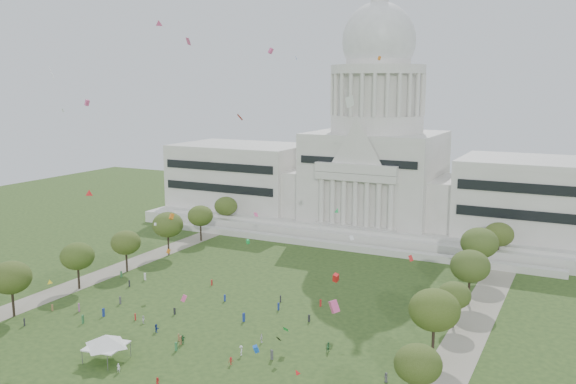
{
  "coord_description": "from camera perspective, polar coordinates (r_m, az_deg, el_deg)",
  "views": [
    {
      "loc": [
        67.98,
        -90.41,
        50.66
      ],
      "look_at": [
        0.0,
        45.0,
        24.0
      ],
      "focal_mm": 38.0,
      "sensor_mm": 36.0,
      "label": 1
    }
  ],
  "objects": [
    {
      "name": "row_tree_l_6",
      "position": [
        217.31,
        -5.83,
        -1.32
      ],
      "size": [
        8.19,
        8.19,
        11.64
      ],
      "color": "black",
      "rests_on": "ground"
    },
    {
      "name": "person_8",
      "position": [
        137.63,
        -13.37,
        -11.53
      ],
      "size": [
        0.92,
        0.69,
        1.68
      ],
      "primitive_type": "imported",
      "rotation": [
        0.0,
        0.0,
        2.88
      ],
      "color": "silver",
      "rests_on": "ground"
    },
    {
      "name": "row_tree_r_3",
      "position": [
        134.36,
        15.29,
        -9.31
      ],
      "size": [
        7.01,
        7.01,
        9.98
      ],
      "color": "black",
      "rests_on": "ground"
    },
    {
      "name": "person_10",
      "position": [
        124.92,
        -2.5,
        -13.51
      ],
      "size": [
        0.68,
        1.1,
        1.78
      ],
      "primitive_type": "imported",
      "rotation": [
        0.0,
        0.0,
        1.68
      ],
      "color": "silver",
      "rests_on": "ground"
    },
    {
      "name": "person_2",
      "position": [
        121.08,
        3.82,
        -14.27
      ],
      "size": [
        1.02,
        1.11,
        1.94
      ],
      "primitive_type": "imported",
      "rotation": [
        0.0,
        0.0,
        0.97
      ],
      "color": "#33723F",
      "rests_on": "ground"
    },
    {
      "name": "event_tent",
      "position": [
        121.08,
        -16.67,
        -13.13
      ],
      "size": [
        10.45,
        10.45,
        5.16
      ],
      "color": "#4C4C4C",
      "rests_on": "ground"
    },
    {
      "name": "kite_swarm",
      "position": [
        121.57,
        -5.87,
        -3.54
      ],
      "size": [
        84.69,
        104.32,
        61.39
      ],
      "color": "orange",
      "rests_on": "ground"
    },
    {
      "name": "row_tree_r_5",
      "position": [
        167.48,
        17.49,
        -4.57
      ],
      "size": [
        9.82,
        9.82,
        13.96
      ],
      "color": "black",
      "rests_on": "ground"
    },
    {
      "name": "path_left",
      "position": [
        174.68,
        -16.64,
        -7.3
      ],
      "size": [
        8.0,
        160.0,
        0.04
      ],
      "primitive_type": "cube",
      "color": "gray",
      "rests_on": "ground"
    },
    {
      "name": "row_tree_r_1",
      "position": [
        100.91,
        12.07,
        -15.48
      ],
      "size": [
        7.58,
        7.58,
        10.78
      ],
      "color": "black",
      "rests_on": "ground"
    },
    {
      "name": "capitol",
      "position": [
        216.89,
        8.16,
        2.36
      ],
      "size": [
        160.0,
        64.5,
        91.3
      ],
      "color": "silver",
      "rests_on": "ground"
    },
    {
      "name": "row_tree_r_2",
      "position": [
        117.81,
        13.54,
        -10.68
      ],
      "size": [
        9.55,
        9.55,
        13.58
      ],
      "color": "black",
      "rests_on": "ground"
    },
    {
      "name": "row_tree_l_3",
      "position": [
        172.67,
        -14.94,
        -4.6
      ],
      "size": [
        8.12,
        8.12,
        11.55
      ],
      "color": "black",
      "rests_on": "ground"
    },
    {
      "name": "person_9",
      "position": [
        116.37,
        -5.37,
        -15.46
      ],
      "size": [
        1.06,
        1.01,
        1.5
      ],
      "primitive_type": "imported",
      "rotation": [
        0.0,
        0.0,
        0.7
      ],
      "color": "#B21E1E",
      "rests_on": "ground"
    },
    {
      "name": "person_7",
      "position": [
        117.09,
        -15.58,
        -15.57
      ],
      "size": [
        0.78,
        0.68,
        1.76
      ],
      "primitive_type": "imported",
      "rotation": [
        0.0,
        0.0,
        3.54
      ],
      "color": "silver",
      "rests_on": "ground"
    },
    {
      "name": "row_tree_l_1",
      "position": [
        148.12,
        -24.49,
        -7.3
      ],
      "size": [
        8.86,
        8.86,
        12.59
      ],
      "color": "black",
      "rests_on": "ground"
    },
    {
      "name": "person_4",
      "position": [
        125.91,
        -9.8,
        -13.43
      ],
      "size": [
        0.94,
        1.25,
        1.89
      ],
      "primitive_type": "imported",
      "rotation": [
        0.0,
        0.0,
        4.37
      ],
      "color": "#33723F",
      "rests_on": "ground"
    },
    {
      "name": "row_tree_l_4",
      "position": [
        186.17,
        -11.19,
        -3.02
      ],
      "size": [
        9.29,
        9.29,
        13.21
      ],
      "color": "black",
      "rests_on": "ground"
    },
    {
      "name": "path_right",
      "position": [
        132.14,
        16.31,
        -12.98
      ],
      "size": [
        8.0,
        160.0,
        0.04
      ],
      "primitive_type": "cube",
      "color": "gray",
      "rests_on": "ground"
    },
    {
      "name": "person_0",
      "position": [
        111.06,
        9.17,
        -16.76
      ],
      "size": [
        1.06,
        1.01,
        1.83
      ],
      "primitive_type": "imported",
      "rotation": [
        0.0,
        0.0,
        5.6
      ],
      "color": "#4C4C51",
      "rests_on": "ground"
    },
    {
      "name": "row_tree_l_2",
      "position": [
        161.71,
        -19.11,
        -5.69
      ],
      "size": [
        8.42,
        8.42,
        11.97
      ],
      "color": "black",
      "rests_on": "ground"
    },
    {
      "name": "row_tree_r_6",
      "position": [
        184.76,
        19.13,
        -3.77
      ],
      "size": [
        8.42,
        8.42,
        11.97
      ],
      "color": "black",
      "rests_on": "ground"
    },
    {
      "name": "row_tree_r_4",
      "position": [
        148.24,
        16.68,
        -6.66
      ],
      "size": [
        9.19,
        9.19,
        13.06
      ],
      "color": "black",
      "rests_on": "ground"
    },
    {
      "name": "person_5",
      "position": [
        132.36,
        -12.22,
        -12.35
      ],
      "size": [
        1.77,
        1.29,
        1.78
      ],
      "primitive_type": "imported",
      "rotation": [
        0.0,
        0.0,
        2.7
      ],
      "color": "navy",
      "rests_on": "ground"
    },
    {
      "name": "row_tree_l_5",
      "position": [
        201.62,
        -8.2,
        -2.22
      ],
      "size": [
        8.33,
        8.33,
        11.85
      ],
      "color": "black",
      "rests_on": "ground"
    },
    {
      "name": "ground",
      "position": [
        123.94,
        -9.68,
        -14.3
      ],
      "size": [
        400.0,
        400.0,
        0.0
      ],
      "primitive_type": "plane",
      "color": "#2A431A",
      "rests_on": "ground"
    },
    {
      "name": "person_3",
      "position": [
        119.79,
        -4.41,
        -14.57
      ],
      "size": [
        1.11,
        1.39,
        1.91
      ],
      "primitive_type": "imported",
      "rotation": [
        0.0,
        0.0,
        5.16
      ],
      "color": "silver",
      "rests_on": "ground"
    },
    {
      "name": "distant_crowd",
      "position": [
        141.87,
        -10.8,
        -10.75
      ],
      "size": [
        59.9,
        40.76,
        1.92
      ],
      "color": "olive",
      "rests_on": "ground"
    },
    {
      "name": "person_6",
      "position": [
        111.15,
        -12.11,
        -16.94
      ],
      "size": [
        0.63,
        0.82,
        1.49
      ],
      "primitive_type": "imported",
      "rotation": [
        0.0,
        0.0,
        1.34
      ],
      "color": "#B21E1E",
      "rests_on": "ground"
    }
  ]
}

